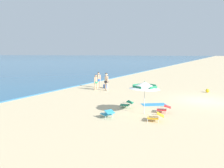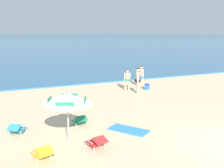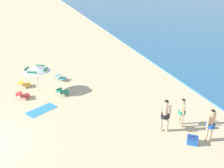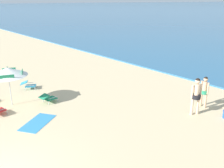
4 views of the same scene
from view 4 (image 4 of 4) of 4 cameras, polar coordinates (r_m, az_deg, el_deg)
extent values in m
cylinder|color=silver|center=(13.78, -22.32, -0.55)|extent=(0.04, 0.04, 2.01)
cone|color=white|center=(13.55, -22.73, 2.61)|extent=(2.70, 2.70, 0.49)
cube|color=#1E724C|center=(13.53, -19.81, 2.51)|extent=(0.63, 0.29, 0.24)
cube|color=#1E724C|center=(14.24, -22.48, 2.96)|extent=(0.29, 0.63, 0.24)
cube|color=#1E724C|center=(12.92, -22.90, 1.41)|extent=(0.29, 0.63, 0.24)
sphere|color=#1E724C|center=(13.50, -22.86, 3.61)|extent=(0.06, 0.06, 0.06)
cube|color=teal|center=(16.11, -18.10, -0.40)|extent=(0.75, 0.78, 0.04)
cube|color=teal|center=(16.11, -19.46, 0.27)|extent=(0.63, 0.60, 0.17)
cylinder|color=silver|center=(16.33, -16.95, -0.44)|extent=(0.03, 0.03, 0.18)
cylinder|color=silver|center=(15.87, -17.17, -1.01)|extent=(0.03, 0.03, 0.18)
cylinder|color=silver|center=(16.43, -18.92, -0.54)|extent=(0.03, 0.03, 0.18)
cylinder|color=silver|center=(15.97, -19.19, -1.11)|extent=(0.03, 0.03, 0.18)
cylinder|color=silver|center=(16.34, -18.00, 0.31)|extent=(0.30, 0.48, 0.02)
cylinder|color=silver|center=(15.81, -18.28, -0.32)|extent=(0.30, 0.48, 0.02)
cube|color=#1E7F56|center=(13.78, -13.91, -3.23)|extent=(0.59, 0.66, 0.04)
cube|color=#1E7F56|center=(13.53, -15.27, -2.77)|extent=(0.54, 0.47, 0.16)
cylinder|color=silver|center=(14.16, -13.47, -3.08)|extent=(0.03, 0.03, 0.18)
cylinder|color=silver|center=(13.77, -12.33, -3.61)|extent=(0.03, 0.03, 0.18)
cylinder|color=silver|center=(13.88, -15.42, -3.69)|extent=(0.03, 0.03, 0.18)
cylinder|color=silver|center=(13.49, -14.31, -4.25)|extent=(0.03, 0.03, 0.18)
cylinder|color=silver|center=(13.96, -14.59, -2.47)|extent=(0.09, 0.54, 0.02)
cylinder|color=silver|center=(13.52, -13.29, -3.07)|extent=(0.09, 0.54, 0.02)
cylinder|color=silver|center=(13.49, -23.91, -5.34)|extent=(0.03, 0.03, 0.18)
cylinder|color=silver|center=(13.09, -22.85, -5.93)|extent=(0.03, 0.03, 0.18)
cylinder|color=silver|center=(12.85, -23.99, -5.41)|extent=(0.14, 0.53, 0.02)
cylinder|color=#D8A87F|center=(13.63, 19.67, -3.17)|extent=(0.11, 0.11, 0.79)
cylinder|color=#D8A87F|center=(13.47, 20.57, -3.53)|extent=(0.11, 0.11, 0.79)
cylinder|color=#23845B|center=(13.41, 20.32, -1.71)|extent=(0.39, 0.39, 0.16)
cylinder|color=#D8A87F|center=(13.33, 20.44, -0.67)|extent=(0.22, 0.22, 0.56)
cylinder|color=#D8A87F|center=(13.45, 19.79, -0.50)|extent=(0.09, 0.09, 0.59)
cylinder|color=#D8A87F|center=(13.22, 21.09, -0.97)|extent=(0.09, 0.09, 0.59)
sphere|color=#D8A87F|center=(13.20, 20.64, 1.04)|extent=(0.21, 0.21, 0.21)
sphere|color=black|center=(13.20, 20.65, 1.15)|extent=(0.20, 0.20, 0.20)
cylinder|color=beige|center=(12.60, 19.01, -4.64)|extent=(0.13, 0.13, 0.89)
cylinder|color=beige|center=(12.44, 17.80, -4.82)|extent=(0.13, 0.13, 0.89)
cylinder|color=black|center=(12.35, 18.63, -2.75)|extent=(0.44, 0.44, 0.18)
cylinder|color=beige|center=(12.25, 18.77, -1.47)|extent=(0.24, 0.24, 0.63)
cylinder|color=beige|center=(12.38, 19.62, -1.45)|extent=(0.10, 0.10, 0.67)
cylinder|color=beige|center=(12.14, 17.88, -1.65)|extent=(0.10, 0.10, 0.67)
sphere|color=beige|center=(12.10, 19.00, 0.62)|extent=(0.24, 0.24, 0.24)
sphere|color=black|center=(12.10, 19.01, 0.76)|extent=(0.22, 0.22, 0.22)
cube|color=#3384BC|center=(11.76, -16.58, -8.45)|extent=(1.75, 2.00, 0.01)
camera|label=1|loc=(25.61, -42.09, 10.68)|focal=35.74mm
camera|label=2|loc=(16.22, -61.64, 5.71)|focal=42.05mm
camera|label=3|loc=(5.80, 87.38, 18.37)|focal=36.05mm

